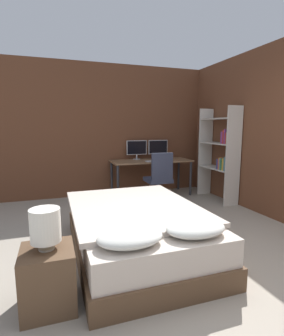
{
  "coord_description": "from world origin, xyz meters",
  "views": [
    {
      "loc": [
        -1.47,
        -1.52,
        1.43
      ],
      "look_at": [
        -0.08,
        2.56,
        0.75
      ],
      "focal_mm": 28.0,
      "sensor_mm": 36.0,
      "label": 1
    }
  ],
  "objects_px": {
    "bed": "(137,230)",
    "nightstand": "(48,278)",
    "computer_mouse": "(168,160)",
    "bookshelf": "(221,151)",
    "keyboard": "(155,161)",
    "desk": "(151,164)",
    "bedside_lamp": "(45,226)",
    "monitor_right": "(158,148)",
    "office_chair": "(159,184)",
    "monitor_left": "(137,149)"
  },
  "relations": [
    {
      "from": "desk",
      "to": "keyboard",
      "type": "bearing_deg",
      "value": -90.0
    },
    {
      "from": "bed",
      "to": "nightstand",
      "type": "height_order",
      "value": "bed"
    },
    {
      "from": "bedside_lamp",
      "to": "monitor_right",
      "type": "distance_m",
      "value": 3.96
    },
    {
      "from": "monitor_right",
      "to": "desk",
      "type": "bearing_deg",
      "value": -137.23
    },
    {
      "from": "monitor_right",
      "to": "computer_mouse",
      "type": "height_order",
      "value": "monitor_right"
    },
    {
      "from": "keyboard",
      "to": "bookshelf",
      "type": "xyz_separation_m",
      "value": [
        1.11,
        -0.63,
        0.22
      ]
    },
    {
      "from": "bed",
      "to": "monitor_right",
      "type": "relative_size",
      "value": 4.65
    },
    {
      "from": "nightstand",
      "to": "bookshelf",
      "type": "xyz_separation_m",
      "value": [
        3.12,
        2.16,
        0.73
      ]
    },
    {
      "from": "bedside_lamp",
      "to": "office_chair",
      "type": "relative_size",
      "value": 0.33
    },
    {
      "from": "bed",
      "to": "bookshelf",
      "type": "height_order",
      "value": "bookshelf"
    },
    {
      "from": "monitor_left",
      "to": "monitor_right",
      "type": "distance_m",
      "value": 0.49
    },
    {
      "from": "nightstand",
      "to": "monitor_right",
      "type": "distance_m",
      "value": 4.01
    },
    {
      "from": "bookshelf",
      "to": "keyboard",
      "type": "bearing_deg",
      "value": 150.45
    },
    {
      "from": "nightstand",
      "to": "desk",
      "type": "relative_size",
      "value": 0.29
    },
    {
      "from": "bed",
      "to": "nightstand",
      "type": "relative_size",
      "value": 4.19
    },
    {
      "from": "nightstand",
      "to": "computer_mouse",
      "type": "relative_size",
      "value": 7.01
    },
    {
      "from": "keyboard",
      "to": "monitor_right",
      "type": "bearing_deg",
      "value": 61.42
    },
    {
      "from": "monitor_left",
      "to": "office_chair",
      "type": "relative_size",
      "value": 0.45
    },
    {
      "from": "nightstand",
      "to": "monitor_left",
      "type": "xyz_separation_m",
      "value": [
        1.77,
        3.24,
        0.73
      ]
    },
    {
      "from": "keyboard",
      "to": "desk",
      "type": "bearing_deg",
      "value": 90.0
    },
    {
      "from": "bed",
      "to": "desk",
      "type": "bearing_deg",
      "value": 65.7
    },
    {
      "from": "desk",
      "to": "keyboard",
      "type": "distance_m",
      "value": 0.24
    },
    {
      "from": "office_chair",
      "to": "monitor_left",
      "type": "bearing_deg",
      "value": 98.28
    },
    {
      "from": "bed",
      "to": "monitor_left",
      "type": "distance_m",
      "value": 2.81
    },
    {
      "from": "bookshelf",
      "to": "monitor_right",
      "type": "bearing_deg",
      "value": 128.72
    },
    {
      "from": "desk",
      "to": "keyboard",
      "type": "height_order",
      "value": "keyboard"
    },
    {
      "from": "keyboard",
      "to": "bookshelf",
      "type": "bearing_deg",
      "value": -29.55
    },
    {
      "from": "desk",
      "to": "computer_mouse",
      "type": "bearing_deg",
      "value": -37.95
    },
    {
      "from": "monitor_right",
      "to": "bookshelf",
      "type": "xyz_separation_m",
      "value": [
        0.86,
        -1.07,
        0.0
      ]
    },
    {
      "from": "nightstand",
      "to": "office_chair",
      "type": "height_order",
      "value": "office_chair"
    },
    {
      "from": "keyboard",
      "to": "office_chair",
      "type": "relative_size",
      "value": 0.4
    },
    {
      "from": "monitor_left",
      "to": "office_chair",
      "type": "xyz_separation_m",
      "value": [
        0.13,
        -0.92,
        -0.58
      ]
    },
    {
      "from": "monitor_right",
      "to": "keyboard",
      "type": "distance_m",
      "value": 0.56
    },
    {
      "from": "monitor_left",
      "to": "bed",
      "type": "bearing_deg",
      "value": -107.65
    },
    {
      "from": "desk",
      "to": "monitor_right",
      "type": "xyz_separation_m",
      "value": [
        0.24,
        0.23,
        0.31
      ]
    },
    {
      "from": "bedside_lamp",
      "to": "computer_mouse",
      "type": "height_order",
      "value": "bedside_lamp"
    },
    {
      "from": "desk",
      "to": "bookshelf",
      "type": "xyz_separation_m",
      "value": [
        1.11,
        -0.85,
        0.31
      ]
    },
    {
      "from": "monitor_left",
      "to": "keyboard",
      "type": "relative_size",
      "value": 1.13
    },
    {
      "from": "keyboard",
      "to": "bookshelf",
      "type": "relative_size",
      "value": 0.22
    },
    {
      "from": "nightstand",
      "to": "desk",
      "type": "bearing_deg",
      "value": 56.26
    },
    {
      "from": "bedside_lamp",
      "to": "keyboard",
      "type": "bearing_deg",
      "value": 54.2
    },
    {
      "from": "bed",
      "to": "computer_mouse",
      "type": "bearing_deg",
      "value": 57.74
    },
    {
      "from": "bed",
      "to": "nightstand",
      "type": "distance_m",
      "value": 1.14
    },
    {
      "from": "nightstand",
      "to": "bed",
      "type": "bearing_deg",
      "value": 34.39
    },
    {
      "from": "bed",
      "to": "keyboard",
      "type": "distance_m",
      "value": 2.44
    },
    {
      "from": "desk",
      "to": "bedside_lamp",
      "type": "bearing_deg",
      "value": -123.74
    },
    {
      "from": "nightstand",
      "to": "computer_mouse",
      "type": "distance_m",
      "value": 3.65
    },
    {
      "from": "monitor_right",
      "to": "keyboard",
      "type": "height_order",
      "value": "monitor_right"
    },
    {
      "from": "nightstand",
      "to": "bedside_lamp",
      "type": "relative_size",
      "value": 1.51
    },
    {
      "from": "office_chair",
      "to": "bookshelf",
      "type": "distance_m",
      "value": 1.36
    }
  ]
}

